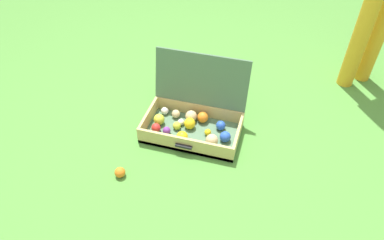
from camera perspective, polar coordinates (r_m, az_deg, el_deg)
The scene contains 3 objects.
ground_plane at distance 2.40m, azimuth -1.24°, elevation -3.04°, with size 16.00×16.00×0.00m, color #4C8C38.
open_suitcase at distance 2.40m, azimuth 0.28°, elevation 0.47°, with size 0.65×0.48×0.48m.
stray_ball_on_grass at distance 2.20m, azimuth -11.52°, elevation -8.26°, with size 0.07×0.07×0.07m, color orange.
Camera 1 is at (0.52, -1.60, 1.71)m, focal length 33.13 mm.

